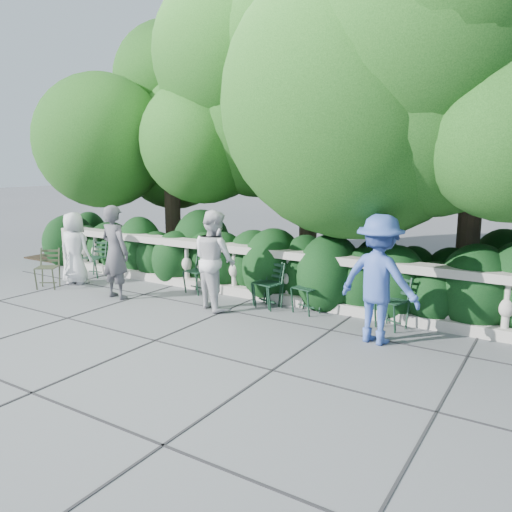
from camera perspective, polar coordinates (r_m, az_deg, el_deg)
The scene contains 15 objects.
ground at distance 8.00m, azimuth -3.86°, elevation -8.19°, with size 90.00×90.00×0.00m, color #505258.
balustrade at distance 9.32m, azimuth 2.63°, elevation -2.33°, with size 12.00×0.44×1.00m.
shrub_hedge at distance 10.47m, azimuth 5.86°, elevation -3.66°, with size 15.00×2.60×1.70m, color black, non-canonical shape.
tree_canopy at distance 10.13m, azimuth 10.48°, elevation 18.32°, with size 15.04×6.52×6.78m.
chair_a at distance 10.01m, azimuth -7.33°, elevation -4.37°, with size 0.44×0.48×0.84m, color black, non-canonical shape.
chair_b at distance 11.90m, azimuth -18.31°, elevation -2.41°, with size 0.44×0.48×0.84m, color black, non-canonical shape.
chair_c at distance 8.93m, azimuth 0.80°, elevation -6.14°, with size 0.44×0.48×0.84m, color black, non-canonical shape.
chair_d at distance 8.69m, azimuth 5.15°, elevation -6.67°, with size 0.44×0.48×0.84m, color black, non-canonical shape.
chair_e at distance 9.01m, azimuth 0.59°, elevation -5.98°, with size 0.44×0.48×0.84m, color black, non-canonical shape.
chair_f at distance 8.14m, azimuth 14.53°, elevation -8.19°, with size 0.44×0.48×0.84m, color black, non-canonical shape.
chair_weathered at distance 11.13m, azimuth -22.87°, elevation -3.60°, with size 0.44×0.48×0.84m, color black, non-canonical shape.
person_businessman at distance 11.33m, azimuth -20.02°, elevation 0.83°, with size 0.75×0.49×1.54m, color silver.
person_woman_grey at distance 9.86m, azimuth -15.80°, elevation 0.43°, with size 0.65×0.43×1.79m, color #47464B.
person_casual_man at distance 8.85m, azimuth -4.75°, elevation -0.42°, with size 0.86×0.67×1.77m, color silver.
person_older_blue at distance 7.35m, azimuth 13.89°, elevation -2.61°, with size 1.21×0.69×1.87m, color #334E9B.
Camera 1 is at (4.48, -6.10, 2.58)m, focal length 35.00 mm.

